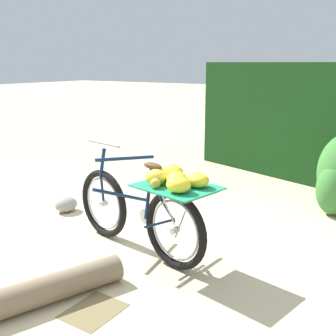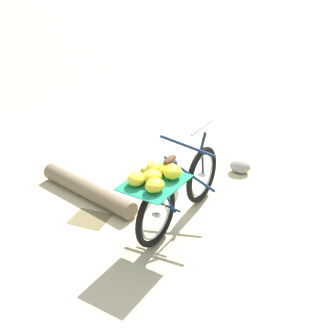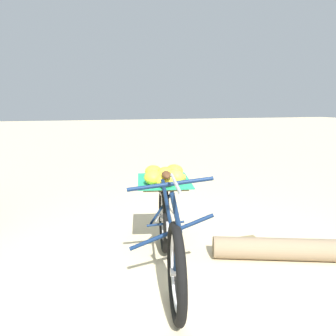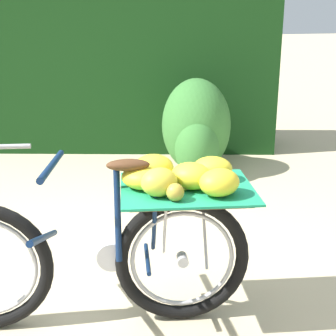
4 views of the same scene
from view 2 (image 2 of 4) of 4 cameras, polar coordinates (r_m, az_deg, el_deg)
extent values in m
plane|color=beige|center=(5.49, 2.78, -5.42)|extent=(60.00, 60.00, 0.00)
torus|color=black|center=(5.51, 4.42, -0.90)|extent=(0.21, 0.73, 0.73)
torus|color=#B7B7BC|center=(5.51, 4.42, -0.90)|extent=(0.13, 0.56, 0.57)
cylinder|color=#B7B7BC|center=(5.51, 4.42, -0.90)|extent=(0.09, 0.07, 0.06)
torus|color=black|center=(4.73, -1.55, -6.11)|extent=(0.21, 0.73, 0.73)
torus|color=#B7B7BC|center=(4.73, -1.55, -6.11)|extent=(0.13, 0.56, 0.57)
cylinder|color=#B7B7BC|center=(4.73, -1.55, -6.11)|extent=(0.09, 0.07, 0.06)
cylinder|color=#0F2347|center=(5.18, 2.81, -0.77)|extent=(0.70, 0.17, 0.30)
cylinder|color=#0F2347|center=(4.95, 2.51, 2.86)|extent=(0.71, 0.17, 0.11)
cylinder|color=#0F2347|center=(4.84, 0.61, -1.51)|extent=(0.12, 0.06, 0.49)
cylinder|color=#0F2347|center=(4.86, -0.32, -4.90)|extent=(0.38, 0.10, 0.05)
cylinder|color=#0F2347|center=(4.72, -0.59, -2.95)|extent=(0.32, 0.08, 0.47)
cylinder|color=#0F2347|center=(5.45, 4.52, 0.53)|extent=(0.05, 0.04, 0.30)
cylinder|color=#0F2347|center=(5.30, 4.54, 3.30)|extent=(0.10, 0.05, 0.30)
cylinder|color=gray|center=(5.20, 4.47, 5.27)|extent=(0.12, 0.51, 0.02)
ellipsoid|color=#4C2D19|center=(4.66, 0.24, 1.10)|extent=(0.13, 0.23, 0.06)
cylinder|color=#B7B7BC|center=(4.99, 0.83, -3.75)|extent=(0.05, 0.16, 0.16)
cylinder|color=#B7B7BC|center=(4.70, -0.95, -3.64)|extent=(0.20, 0.05, 0.39)
cylinder|color=#B7B7BC|center=(4.55, -2.37, -4.81)|extent=(0.24, 0.06, 0.39)
cube|color=brown|center=(4.51, -1.75, -2.10)|extent=(0.55, 0.67, 0.02)
cube|color=#1E8C60|center=(4.50, -1.75, -1.90)|extent=(0.66, 0.77, 0.01)
ellipsoid|color=yellow|center=(4.43, -4.16, -1.41)|extent=(0.23, 0.25, 0.14)
ellipsoid|color=yellow|center=(4.53, 0.61, -0.54)|extent=(0.23, 0.25, 0.15)
ellipsoid|color=yellow|center=(4.31, -1.71, -2.28)|extent=(0.24, 0.26, 0.13)
ellipsoid|color=yellow|center=(4.46, -2.11, -1.10)|extent=(0.28, 0.28, 0.14)
ellipsoid|color=yellow|center=(4.64, -0.17, -0.05)|extent=(0.30, 0.30, 0.12)
ellipsoid|color=yellow|center=(4.63, -1.83, 0.05)|extent=(0.21, 0.23, 0.14)
sphere|color=#B29333|center=(4.51, -2.05, -1.11)|extent=(0.09, 0.09, 0.09)
sphere|color=#B29333|center=(4.63, -3.08, -0.36)|extent=(0.09, 0.09, 0.09)
cylinder|color=#7F6B51|center=(5.77, -10.39, -2.77)|extent=(1.58, 0.75, 0.22)
ellipsoid|color=gray|center=(6.37, 9.36, 0.20)|extent=(0.30, 0.25, 0.18)
cube|color=olive|center=(5.39, -10.14, -6.52)|extent=(0.44, 0.36, 0.01)
camera|label=1|loc=(4.94, -46.49, 5.13)|focal=45.11mm
camera|label=3|loc=(6.70, 14.67, 14.44)|focal=31.62mm
camera|label=4|loc=(5.91, -20.05, 12.94)|focal=52.33mm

